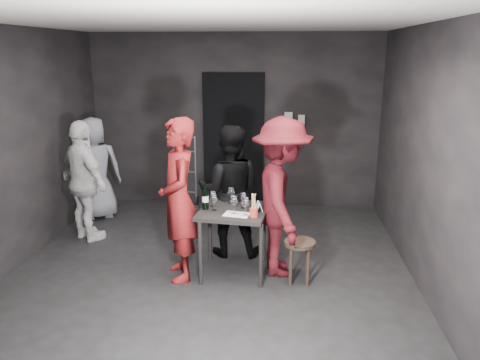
# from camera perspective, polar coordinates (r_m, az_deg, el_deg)

# --- Properties ---
(floor) EXTENTS (4.50, 5.00, 0.02)m
(floor) POSITION_cam_1_polar(r_m,az_deg,el_deg) (5.42, -3.63, -11.09)
(floor) COLOR black
(floor) RESTS_ON ground
(ceiling) EXTENTS (4.50, 5.00, 0.02)m
(ceiling) POSITION_cam_1_polar(r_m,az_deg,el_deg) (4.85, -4.19, 18.76)
(ceiling) COLOR silver
(ceiling) RESTS_ON ground
(wall_back) EXTENTS (4.50, 0.04, 2.70)m
(wall_back) POSITION_cam_1_polar(r_m,az_deg,el_deg) (7.40, -0.74, 7.17)
(wall_back) COLOR black
(wall_back) RESTS_ON ground
(wall_front) EXTENTS (4.50, 0.04, 2.70)m
(wall_front) POSITION_cam_1_polar(r_m,az_deg,el_deg) (2.64, -12.78, -8.80)
(wall_front) COLOR black
(wall_front) RESTS_ON ground
(wall_left) EXTENTS (0.04, 5.00, 2.70)m
(wall_left) POSITION_cam_1_polar(r_m,az_deg,el_deg) (5.77, -26.56, 3.15)
(wall_left) COLOR black
(wall_left) RESTS_ON ground
(wall_right) EXTENTS (0.04, 5.00, 2.70)m
(wall_right) POSITION_cam_1_polar(r_m,az_deg,el_deg) (5.11, 21.90, 2.26)
(wall_right) COLOR black
(wall_right) RESTS_ON ground
(doorway) EXTENTS (0.95, 0.10, 2.10)m
(doorway) POSITION_cam_1_polar(r_m,az_deg,el_deg) (7.39, -0.78, 4.80)
(doorway) COLOR black
(doorway) RESTS_ON ground
(wallbox_upper) EXTENTS (0.12, 0.06, 0.12)m
(wallbox_upper) POSITION_cam_1_polar(r_m,az_deg,el_deg) (7.29, 5.93, 7.76)
(wallbox_upper) COLOR #B7B7B2
(wallbox_upper) RESTS_ON wall_back
(wallbox_lower) EXTENTS (0.10, 0.06, 0.14)m
(wallbox_lower) POSITION_cam_1_polar(r_m,az_deg,el_deg) (7.30, 7.50, 7.32)
(wallbox_lower) COLOR #B7B7B2
(wallbox_lower) RESTS_ON wall_back
(hand_truck) EXTENTS (0.38, 0.33, 1.14)m
(hand_truck) POSITION_cam_1_polar(r_m,az_deg,el_deg) (7.54, -6.70, -1.65)
(hand_truck) COLOR #B2B2B7
(hand_truck) RESTS_ON floor
(tasting_table) EXTENTS (0.72, 0.72, 0.75)m
(tasting_table) POSITION_cam_1_polar(r_m,az_deg,el_deg) (5.14, -0.78, -4.64)
(tasting_table) COLOR black
(tasting_table) RESTS_ON floor
(stool) EXTENTS (0.33, 0.33, 0.47)m
(stool) POSITION_cam_1_polar(r_m,az_deg,el_deg) (5.08, 7.29, -8.45)
(stool) COLOR black
(stool) RESTS_ON floor
(server_red) EXTENTS (0.74, 0.89, 2.08)m
(server_red) POSITION_cam_1_polar(r_m,az_deg,el_deg) (4.98, -7.54, -0.75)
(server_red) COLOR maroon
(server_red) RESTS_ON floor
(woman_black) EXTENTS (0.84, 0.48, 1.69)m
(woman_black) POSITION_cam_1_polar(r_m,az_deg,el_deg) (5.58, -1.28, -0.88)
(woman_black) COLOR black
(woman_black) RESTS_ON floor
(man_maroon) EXTENTS (0.81, 1.41, 2.06)m
(man_maroon) POSITION_cam_1_polar(r_m,az_deg,el_deg) (5.07, 5.14, -0.53)
(man_maroon) COLOR #4A0E14
(man_maroon) RESTS_ON floor
(bystander_cream) EXTENTS (1.07, 0.96, 1.67)m
(bystander_cream) POSITION_cam_1_polar(r_m,az_deg,el_deg) (6.33, -18.50, 0.20)
(bystander_cream) COLOR white
(bystander_cream) RESTS_ON floor
(bystander_grey) EXTENTS (0.85, 0.69, 1.53)m
(bystander_grey) POSITION_cam_1_polar(r_m,az_deg,el_deg) (7.17, -17.24, 1.43)
(bystander_grey) COLOR gray
(bystander_grey) RESTS_ON floor
(tasting_mat) EXTENTS (0.29, 0.22, 0.00)m
(tasting_mat) POSITION_cam_1_polar(r_m,az_deg,el_deg) (4.95, -0.41, -4.21)
(tasting_mat) COLOR white
(tasting_mat) RESTS_ON tasting_table
(wine_glass_a) EXTENTS (0.08, 0.08, 0.19)m
(wine_glass_a) POSITION_cam_1_polar(r_m,az_deg,el_deg) (5.05, -3.19, -2.67)
(wine_glass_a) COLOR white
(wine_glass_a) RESTS_ON tasting_table
(wine_glass_b) EXTENTS (0.10, 0.10, 0.19)m
(wine_glass_b) POSITION_cam_1_polar(r_m,az_deg,el_deg) (5.18, -3.30, -2.22)
(wine_glass_b) COLOR white
(wine_glass_b) RESTS_ON tasting_table
(wine_glass_c) EXTENTS (0.09, 0.09, 0.21)m
(wine_glass_c) POSITION_cam_1_polar(r_m,az_deg,el_deg) (5.27, -1.09, -1.82)
(wine_glass_c) COLOR white
(wine_glass_c) RESTS_ON tasting_table
(wine_glass_d) EXTENTS (0.10, 0.10, 0.22)m
(wine_glass_d) POSITION_cam_1_polar(r_m,az_deg,el_deg) (4.94, -0.74, -2.95)
(wine_glass_d) COLOR white
(wine_glass_d) RESTS_ON tasting_table
(wine_glass_e) EXTENTS (0.09, 0.09, 0.21)m
(wine_glass_e) POSITION_cam_1_polar(r_m,az_deg,el_deg) (4.89, 0.68, -3.15)
(wine_glass_e) COLOR white
(wine_glass_e) RESTS_ON tasting_table
(wine_glass_f) EXTENTS (0.09, 0.09, 0.19)m
(wine_glass_f) POSITION_cam_1_polar(r_m,az_deg,el_deg) (5.12, 0.41, -2.46)
(wine_glass_f) COLOR white
(wine_glass_f) RESTS_ON tasting_table
(wine_bottle) EXTENTS (0.07, 0.07, 0.30)m
(wine_bottle) POSITION_cam_1_polar(r_m,az_deg,el_deg) (5.10, -4.25, -2.31)
(wine_bottle) COLOR black
(wine_bottle) RESTS_ON tasting_table
(breadstick_cup) EXTENTS (0.09, 0.09, 0.27)m
(breadstick_cup) POSITION_cam_1_polar(r_m,az_deg,el_deg) (4.85, 1.71, -3.15)
(breadstick_cup) COLOR #BD3726
(breadstick_cup) RESTS_ON tasting_table
(reserved_card) EXTENTS (0.11, 0.14, 0.10)m
(reserved_card) POSITION_cam_1_polar(r_m,az_deg,el_deg) (5.05, 2.15, -3.22)
(reserved_card) COLOR white
(reserved_card) RESTS_ON tasting_table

